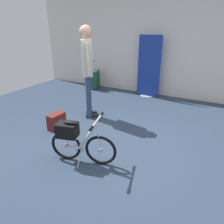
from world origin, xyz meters
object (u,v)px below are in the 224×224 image
at_px(backpack_on_floor, 56,121).
at_px(visitor_near_wall, 87,66).
at_px(rolling_suitcase, 95,79).
at_px(floor_banner_stand, 149,70).
at_px(folding_bike_foreground, 77,140).

bearing_deg(backpack_on_floor, visitor_near_wall, 74.46).
relative_size(visitor_near_wall, rolling_suitcase, 2.18).
bearing_deg(floor_banner_stand, rolling_suitcase, -178.32).
xyz_separation_m(floor_banner_stand, rolling_suitcase, (-1.64, -0.05, -0.42)).
bearing_deg(visitor_near_wall, folding_bike_foreground, -61.88).
bearing_deg(floor_banner_stand, visitor_near_wall, -108.43).
bearing_deg(folding_bike_foreground, rolling_suitcase, 118.57).
relative_size(floor_banner_stand, visitor_near_wall, 0.87).
bearing_deg(backpack_on_floor, folding_bike_foreground, -33.11).
distance_m(visitor_near_wall, backpack_on_floor, 1.21).
xyz_separation_m(folding_bike_foreground, rolling_suitcase, (-1.76, 3.24, -0.06)).
bearing_deg(folding_bike_foreground, backpack_on_floor, 146.89).
height_order(folding_bike_foreground, visitor_near_wall, visitor_near_wall).
bearing_deg(rolling_suitcase, backpack_on_floor, -72.98).
bearing_deg(floor_banner_stand, folding_bike_foreground, -87.87).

